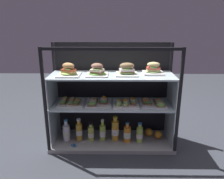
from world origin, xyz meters
name	(u,v)px	position (x,y,z in m)	size (l,w,h in m)	color
ground_plane	(112,144)	(0.00, 0.00, -0.01)	(6.00, 6.00, 0.02)	#30333A
case_base_deck	(112,141)	(0.00, 0.00, 0.02)	(1.18, 0.41, 0.04)	#A2A19F
case_frame	(112,89)	(0.00, 0.12, 0.53)	(1.18, 0.41, 0.97)	black
riser_lower_tier	(112,123)	(0.00, 0.00, 0.22)	(1.12, 0.35, 0.37)	silver
shelf_lower_glass	(112,104)	(0.00, 0.00, 0.41)	(1.13, 0.36, 0.01)	silver
riser_upper_tier	(112,90)	(0.00, 0.00, 0.55)	(1.12, 0.35, 0.27)	silver
shelf_upper_glass	(112,75)	(0.00, 0.00, 0.69)	(1.13, 0.36, 0.01)	silver
plated_roll_sandwich_far_right	(69,71)	(-0.39, -0.04, 0.74)	(0.20, 0.20, 0.12)	white
plated_roll_sandwich_mid_right	(97,71)	(-0.13, -0.03, 0.74)	(0.19, 0.19, 0.11)	white
plated_roll_sandwich_near_left_corner	(127,70)	(0.13, -0.01, 0.75)	(0.19, 0.19, 0.11)	white
plated_roll_sandwich_right_of_center	(153,69)	(0.38, 0.04, 0.74)	(0.19, 0.19, 0.11)	white
open_sandwich_tray_far_left	(71,102)	(-0.39, 0.00, 0.44)	(0.23, 0.24, 0.06)	white
open_sandwich_tray_mid_left	(98,102)	(-0.13, -0.01, 0.44)	(0.23, 0.25, 0.06)	white
open_sandwich_tray_near_right_corner	(126,103)	(0.13, -0.03, 0.44)	(0.23, 0.24, 0.06)	white
open_sandwich_tray_right_of_center	(153,103)	(0.39, -0.01, 0.44)	(0.23, 0.25, 0.06)	white
juice_bottle_near_post	(66,132)	(-0.45, -0.02, 0.12)	(0.07, 0.07, 0.22)	white
juice_bottle_back_center	(79,131)	(-0.32, -0.01, 0.13)	(0.06, 0.06, 0.22)	gold
juice_bottle_front_second	(91,133)	(-0.21, -0.02, 0.11)	(0.06, 0.06, 0.19)	#BFCA4F
juice_bottle_front_right_end	(103,132)	(-0.09, -0.01, 0.12)	(0.06, 0.06, 0.22)	#AFD24C
juice_bottle_front_left_end	(115,130)	(0.03, -0.01, 0.14)	(0.07, 0.07, 0.25)	gold
juice_bottle_front_fourth	(127,134)	(0.15, -0.03, 0.12)	(0.07, 0.07, 0.20)	orange
juice_bottle_back_left	(140,134)	(0.27, -0.04, 0.12)	(0.06, 0.06, 0.20)	#B2D756
orange_fruit_beside_bottles	(158,135)	(0.46, 0.03, 0.08)	(0.07, 0.07, 0.07)	orange
orange_fruit_near_left_post	(149,132)	(0.38, 0.08, 0.08)	(0.08, 0.08, 0.08)	orange
kitchen_scissors	(76,145)	(-0.34, -0.11, 0.04)	(0.18, 0.17, 0.01)	silver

